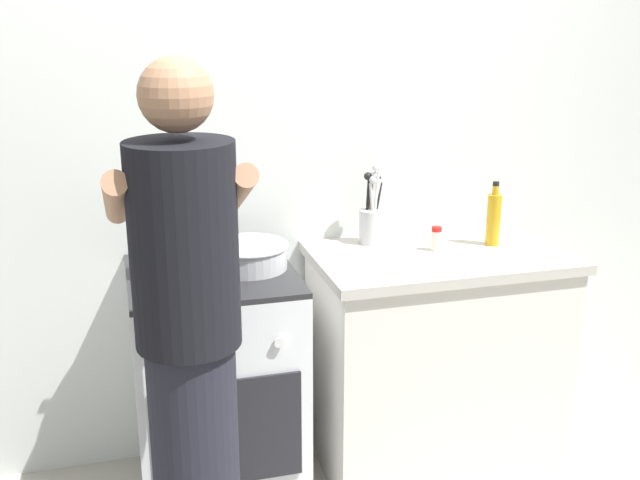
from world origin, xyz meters
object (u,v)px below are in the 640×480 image
at_px(stove_range, 217,385).
at_px(pot, 171,257).
at_px(spice_bottle, 436,239).
at_px(oil_bottle, 494,218).
at_px(mixing_bowl, 248,255).
at_px(utensil_crock, 372,219).
at_px(person, 190,355).

xyz_separation_m(stove_range, pot, (-0.14, 0.02, 0.52)).
xyz_separation_m(spice_bottle, oil_bottle, (0.25, 0.01, 0.06)).
bearing_deg(pot, mixing_bowl, -0.52).
xyz_separation_m(pot, mixing_bowl, (0.28, -0.00, -0.02)).
distance_m(utensil_crock, oil_bottle, 0.49).
bearing_deg(mixing_bowl, oil_bottle, 1.34).
xyz_separation_m(stove_range, person, (-0.14, -0.57, 0.41)).
bearing_deg(spice_bottle, utensil_crock, 142.26).
bearing_deg(spice_bottle, pot, -179.50).
bearing_deg(utensil_crock, pot, -168.04).
bearing_deg(utensil_crock, mixing_bowl, -161.91).
height_order(stove_range, pot, pot).
relative_size(stove_range, utensil_crock, 2.73).
distance_m(spice_bottle, person, 1.20).
height_order(utensil_crock, oil_bottle, utensil_crock).
bearing_deg(oil_bottle, person, -154.37).
height_order(mixing_bowl, spice_bottle, spice_bottle).
xyz_separation_m(stove_range, spice_bottle, (0.89, 0.03, 0.50)).
relative_size(pot, mixing_bowl, 0.96).
bearing_deg(stove_range, mixing_bowl, 6.83).
height_order(utensil_crock, spice_bottle, utensil_crock).
distance_m(stove_range, mixing_bowl, 0.52).
relative_size(pot, utensil_crock, 0.87).
height_order(spice_bottle, oil_bottle, oil_bottle).
relative_size(mixing_bowl, utensil_crock, 0.90).
bearing_deg(mixing_bowl, utensil_crock, 18.09).
distance_m(utensil_crock, spice_bottle, 0.27).
relative_size(spice_bottle, person, 0.06).
bearing_deg(pot, stove_range, -7.85).
bearing_deg(stove_range, spice_bottle, 1.82).
height_order(mixing_bowl, person, person).
height_order(oil_bottle, person, person).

